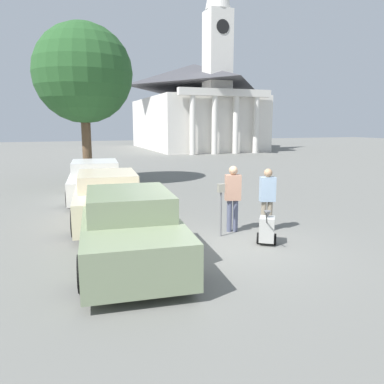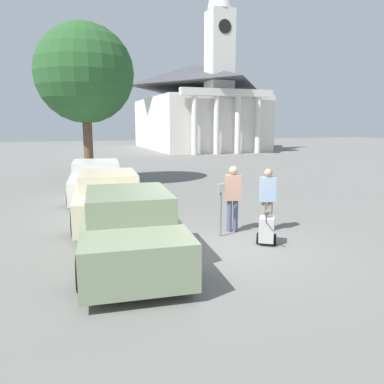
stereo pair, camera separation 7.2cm
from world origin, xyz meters
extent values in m
plane|color=slate|center=(0.00, 0.00, 0.00)|extent=(120.00, 120.00, 0.00)
cube|color=gray|center=(-2.36, 0.19, 0.60)|extent=(2.41, 5.29, 0.83)
cube|color=gray|center=(-2.37, -0.01, 1.28)|extent=(1.91, 2.31, 0.51)
cylinder|color=black|center=(-3.16, 1.86, 0.34)|extent=(0.24, 0.69, 0.68)
cylinder|color=black|center=(-1.26, 1.69, 0.34)|extent=(0.24, 0.69, 0.68)
cylinder|color=black|center=(-3.45, -1.31, 0.34)|extent=(0.24, 0.69, 0.68)
cylinder|color=black|center=(-1.55, -1.48, 0.34)|extent=(0.24, 0.69, 0.68)
cube|color=beige|center=(-2.36, 3.68, 0.62)|extent=(2.36, 5.37, 0.84)
cube|color=beige|center=(-2.37, 3.47, 1.27)|extent=(1.85, 2.34, 0.47)
cylinder|color=black|center=(-3.13, 5.37, 0.36)|extent=(0.25, 0.74, 0.73)
cylinder|color=black|center=(-1.29, 5.20, 0.36)|extent=(0.25, 0.74, 0.73)
cylinder|color=black|center=(-3.42, 2.15, 0.36)|extent=(0.25, 0.74, 0.73)
cylinder|color=black|center=(-1.58, 1.98, 0.36)|extent=(0.25, 0.74, 0.73)
cube|color=silver|center=(-2.36, 7.44, 0.58)|extent=(2.41, 5.23, 0.79)
cube|color=silver|center=(-2.37, 7.23, 1.24)|extent=(1.90, 2.28, 0.53)
cylinder|color=black|center=(-3.16, 9.09, 0.33)|extent=(0.24, 0.67, 0.66)
cylinder|color=black|center=(-1.26, 8.91, 0.33)|extent=(0.24, 0.67, 0.66)
cylinder|color=black|center=(-3.45, 5.96, 0.33)|extent=(0.24, 0.67, 0.66)
cylinder|color=black|center=(-1.55, 5.78, 0.33)|extent=(0.24, 0.67, 0.66)
cylinder|color=slate|center=(0.20, 0.90, 0.59)|extent=(0.05, 0.05, 1.19)
cube|color=gray|center=(0.20, 0.90, 1.30)|extent=(0.18, 0.09, 0.22)
cylinder|color=#515670|center=(0.78, 1.20, 0.44)|extent=(0.14, 0.14, 0.88)
cylinder|color=#515670|center=(0.61, 1.24, 0.44)|extent=(0.14, 0.14, 0.88)
cube|color=tan|center=(0.69, 1.22, 1.23)|extent=(0.46, 0.31, 0.70)
sphere|color=tan|center=(0.69, 1.22, 1.70)|extent=(0.24, 0.24, 0.24)
cylinder|color=gray|center=(1.68, 0.89, 0.42)|extent=(0.14, 0.14, 0.85)
cylinder|color=gray|center=(1.51, 0.94, 0.42)|extent=(0.14, 0.14, 0.85)
cube|color=#99B2CC|center=(1.59, 0.92, 1.18)|extent=(0.47, 0.33, 0.67)
sphere|color=tan|center=(1.59, 0.92, 1.63)|extent=(0.23, 0.23, 0.23)
cube|color=#B2B2AD|center=(1.00, -0.09, 0.38)|extent=(0.54, 0.57, 0.60)
cone|color=#59595B|center=(1.00, -0.09, 0.76)|extent=(0.18, 0.18, 0.16)
cylinder|color=#4C4C4C|center=(0.74, -0.48, 0.78)|extent=(0.35, 0.51, 0.43)
cylinder|color=black|center=(0.82, 0.02, 0.14)|extent=(0.20, 0.26, 0.28)
cylinder|color=black|center=(1.17, -0.21, 0.14)|extent=(0.20, 0.26, 0.28)
cube|color=silver|center=(12.01, 35.11, 2.93)|extent=(11.40, 16.82, 5.86)
pyramid|color=#424247|center=(12.01, 35.11, 8.50)|extent=(11.63, 17.15, 2.64)
cylinder|color=silver|center=(8.59, 26.10, 2.79)|extent=(0.56, 0.56, 5.57)
cylinder|color=silver|center=(10.87, 26.10, 2.79)|extent=(0.56, 0.56, 5.57)
cylinder|color=silver|center=(13.15, 26.10, 2.79)|extent=(0.56, 0.56, 5.57)
cylinder|color=silver|center=(15.43, 26.10, 2.79)|extent=(0.56, 0.56, 5.57)
cube|color=silver|center=(12.01, 26.10, 5.92)|extent=(9.69, 0.70, 0.70)
cube|color=silver|center=(12.01, 28.20, 9.88)|extent=(2.40, 2.40, 8.04)
cylinder|color=black|center=(12.01, 26.98, 12.13)|extent=(1.32, 0.06, 1.32)
cylinder|color=brown|center=(-2.35, 10.95, 1.65)|extent=(0.44, 0.44, 3.31)
sphere|color=#285628|center=(-2.35, 10.95, 5.25)|extent=(4.57, 4.57, 4.57)
camera|label=1|loc=(-3.77, -7.81, 2.94)|focal=35.00mm
camera|label=2|loc=(-3.70, -7.84, 2.94)|focal=35.00mm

